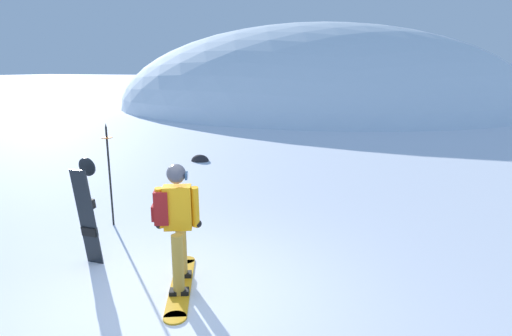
{
  "coord_description": "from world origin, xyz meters",
  "views": [
    {
      "loc": [
        2.73,
        -4.27,
        2.91
      ],
      "look_at": [
        -0.01,
        3.41,
        1.0
      ],
      "focal_mm": 30.09,
      "sensor_mm": 36.0,
      "label": 1
    }
  ],
  "objects_px": {
    "piste_marker_near": "(109,168)",
    "rock_dark": "(200,161)",
    "spare_snowboard": "(87,212)",
    "snowboarder_main": "(176,223)"
  },
  "relations": [
    {
      "from": "spare_snowboard",
      "to": "piste_marker_near",
      "type": "relative_size",
      "value": 0.85
    },
    {
      "from": "snowboarder_main",
      "to": "piste_marker_near",
      "type": "xyz_separation_m",
      "value": [
        -2.34,
        1.66,
        0.19
      ]
    },
    {
      "from": "snowboarder_main",
      "to": "rock_dark",
      "type": "distance_m",
      "value": 8.15
    },
    {
      "from": "snowboarder_main",
      "to": "piste_marker_near",
      "type": "bearing_deg",
      "value": 144.73
    },
    {
      "from": "spare_snowboard",
      "to": "rock_dark",
      "type": "bearing_deg",
      "value": 104.25
    },
    {
      "from": "spare_snowboard",
      "to": "rock_dark",
      "type": "distance_m",
      "value": 7.48
    },
    {
      "from": "snowboarder_main",
      "to": "spare_snowboard",
      "type": "distance_m",
      "value": 1.58
    },
    {
      "from": "piste_marker_near",
      "to": "rock_dark",
      "type": "distance_m",
      "value": 5.89
    },
    {
      "from": "snowboarder_main",
      "to": "piste_marker_near",
      "type": "distance_m",
      "value": 2.87
    },
    {
      "from": "piste_marker_near",
      "to": "rock_dark",
      "type": "height_order",
      "value": "piste_marker_near"
    }
  ]
}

